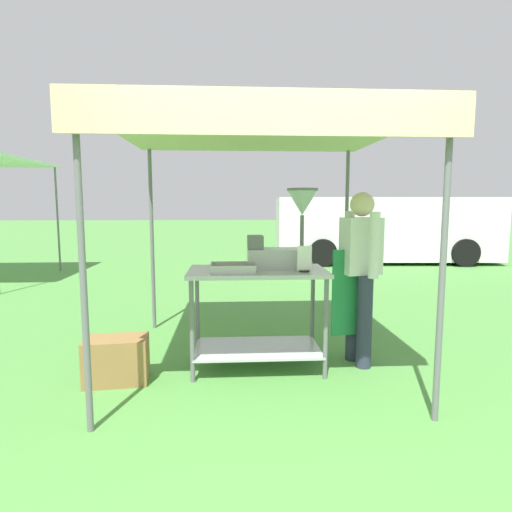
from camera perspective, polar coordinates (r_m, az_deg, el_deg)
The scene contains 9 objects.
ground_plane at distance 8.69m, azimuth -0.74°, elevation -2.99°, with size 70.00×70.00×0.00m, color #519342.
stall_canopy at distance 3.88m, azimuth 0.09°, elevation 16.07°, with size 2.55×2.57×2.19m.
donut_cart at distance 3.83m, azimuth 0.18°, elevation -5.88°, with size 1.23×0.68×0.92m.
donut_tray at distance 3.65m, azimuth -3.26°, elevation -1.83°, with size 0.39×0.31×0.07m.
donut_fryer at distance 3.85m, azimuth 3.95°, elevation 2.59°, with size 0.64×0.28×0.73m.
menu_sign at distance 3.65m, azimuth 6.59°, elevation -0.67°, with size 0.13×0.05×0.23m.
vendor at distance 4.00m, azimuth 13.90°, elevation -1.75°, with size 0.47×0.54×1.61m.
supply_crate at distance 3.84m, azimuth -18.41°, elevation -13.25°, with size 0.54×0.36×0.38m.
van_white at distance 11.67m, azimuth 16.94°, elevation 3.58°, with size 5.73×2.36×1.69m.
Camera 1 is at (-0.40, -2.55, 1.49)m, focal length 29.46 mm.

